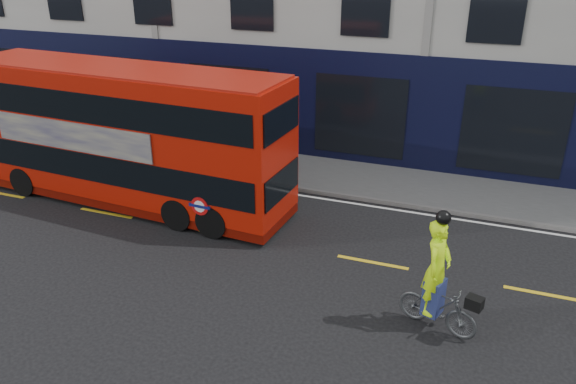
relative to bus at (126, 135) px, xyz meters
The scene contains 7 objects.
ground 8.45m from the bus, 18.27° to the right, with size 120.00×120.00×0.00m, color black.
pavement 8.95m from the bus, 26.86° to the left, with size 60.00×3.00×0.12m, color gray.
kerb 8.40m from the bus, 17.40° to the left, with size 60.00×0.12×0.13m, color gray.
road_edge_line 8.33m from the bus, 15.36° to the left, with size 58.00×0.10×0.01m, color silver.
lane_dashes 8.12m from the bus, ahead, with size 58.00×0.12×0.01m, color gold, non-canonical shape.
bus is the anchor object (origin of this frame).
cyclist 10.09m from the bus, 18.42° to the right, with size 1.77×0.98×2.68m.
Camera 1 is at (2.23, -10.58, 7.35)m, focal length 35.00 mm.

